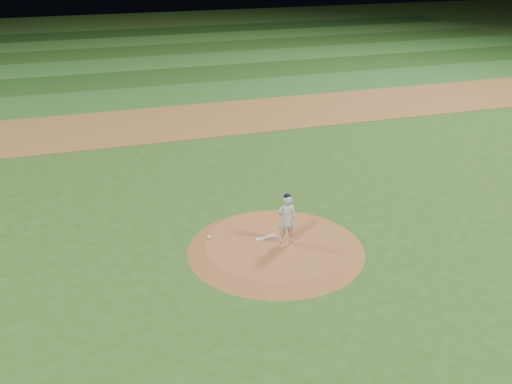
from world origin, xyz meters
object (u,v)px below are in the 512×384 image
at_px(pitchers_mound, 276,246).
at_px(rosin_bag, 209,237).
at_px(pitching_rubber, 266,238).
at_px(pitcher_on_mound, 287,219).

xyz_separation_m(pitchers_mound, rosin_bag, (-1.90, 0.90, 0.16)).
relative_size(pitchers_mound, pitching_rubber, 8.00).
xyz_separation_m(pitching_rubber, pitcher_on_mound, (0.52, -0.44, 0.79)).
bearing_deg(pitching_rubber, pitchers_mound, -68.36).
bearing_deg(pitchers_mound, pitching_rubber, 119.32).
relative_size(pitchers_mound, pitcher_on_mound, 3.35).
relative_size(pitchers_mound, rosin_bag, 42.24).
xyz_separation_m(pitching_rubber, rosin_bag, (-1.69, 0.54, 0.02)).
bearing_deg(pitchers_mound, rosin_bag, 154.48).
distance_m(pitching_rubber, pitcher_on_mound, 1.04).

